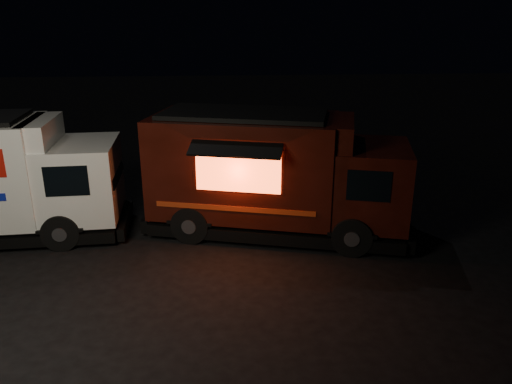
# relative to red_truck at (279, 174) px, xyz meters

# --- Properties ---
(ground) EXTENTS (80.00, 80.00, 0.00)m
(ground) POSITION_rel_red_truck_xyz_m (-2.69, -2.12, -1.64)
(ground) COLOR black
(ground) RESTS_ON ground
(red_truck) EXTENTS (7.49, 4.31, 3.29)m
(red_truck) POSITION_rel_red_truck_xyz_m (0.00, 0.00, 0.00)
(red_truck) COLOR #3A0F0A
(red_truck) RESTS_ON ground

